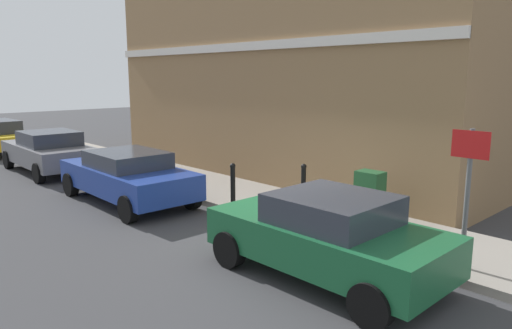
# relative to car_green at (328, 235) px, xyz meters

# --- Properties ---
(ground) EXTENTS (80.00, 80.00, 0.00)m
(ground) POSITION_rel_car_green_xyz_m (0.42, 1.49, -0.73)
(ground) COLOR #38383A
(sidewalk) EXTENTS (2.42, 30.00, 0.15)m
(sidewalk) POSITION_rel_car_green_xyz_m (2.41, 7.49, -0.66)
(sidewalk) COLOR gray
(sidewalk) RESTS_ON ground
(corner_building) EXTENTS (6.72, 13.35, 7.08)m
(corner_building) POSITION_rel_car_green_xyz_m (6.93, 6.16, 2.80)
(corner_building) COLOR olive
(corner_building) RESTS_ON ground
(car_green) EXTENTS (1.96, 3.94, 1.41)m
(car_green) POSITION_rel_car_green_xyz_m (0.00, 0.00, 0.00)
(car_green) COLOR #195933
(car_green) RESTS_ON ground
(car_blue) EXTENTS (2.02, 4.46, 1.35)m
(car_blue) POSITION_rel_car_green_xyz_m (0.00, 6.54, -0.02)
(car_blue) COLOR navy
(car_blue) RESTS_ON ground
(car_grey) EXTENTS (2.05, 4.38, 1.42)m
(car_grey) POSITION_rel_car_green_xyz_m (0.01, 11.99, 0.00)
(car_grey) COLOR slate
(car_grey) RESTS_ON ground
(utility_cabinet) EXTENTS (0.46, 0.61, 1.15)m
(utility_cabinet) POSITION_rel_car_green_xyz_m (2.53, 0.88, -0.05)
(utility_cabinet) COLOR #1E4C28
(utility_cabinet) RESTS_ON sidewalk
(bollard_near_cabinet) EXTENTS (0.14, 0.14, 1.04)m
(bollard_near_cabinet) POSITION_rel_car_green_xyz_m (2.63, 2.79, -0.03)
(bollard_near_cabinet) COLOR black
(bollard_near_cabinet) RESTS_ON sidewalk
(bollard_far_kerb) EXTENTS (0.14, 0.14, 1.04)m
(bollard_far_kerb) POSITION_rel_car_green_xyz_m (1.45, 4.03, -0.03)
(bollard_far_kerb) COLOR black
(bollard_far_kerb) RESTS_ON sidewalk
(street_sign) EXTENTS (0.08, 0.60, 2.30)m
(street_sign) POSITION_rel_car_green_xyz_m (1.66, -1.49, 0.93)
(street_sign) COLOR #59595B
(street_sign) RESTS_ON sidewalk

